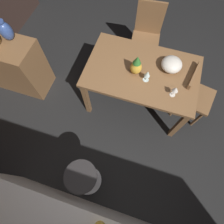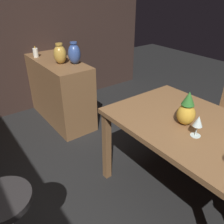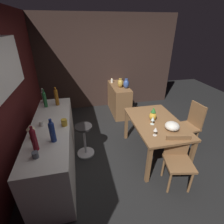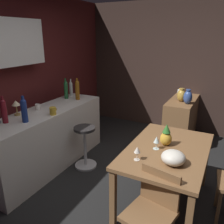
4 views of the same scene
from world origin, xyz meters
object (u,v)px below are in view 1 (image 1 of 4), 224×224
(wine_glass_right, at_px, (147,74))
(wine_glass_left, at_px, (176,90))
(pineapple_centerpiece, at_px, (136,66))
(fruit_bowl, at_px, (172,64))
(chair_near_window, at_px, (193,94))
(chair_by_doorway, at_px, (146,35))
(bar_stool, at_px, (85,178))
(dining_table, at_px, (141,75))
(sideboard_cabinet, at_px, (6,63))
(vase_ceramic_blue, at_px, (6,31))

(wine_glass_right, bearing_deg, wine_glass_left, 162.68)
(wine_glass_left, relative_size, pineapple_centerpiece, 0.57)
(wine_glass_left, xyz_separation_m, fruit_bowl, (0.09, -0.34, -0.04))
(pineapple_centerpiece, bearing_deg, chair_near_window, -171.95)
(wine_glass_left, bearing_deg, wine_glass_right, -17.32)
(wine_glass_right, bearing_deg, chair_by_doorway, -79.69)
(chair_near_window, height_order, bar_stool, chair_near_window)
(dining_table, height_order, fruit_bowl, fruit_bowl)
(chair_by_doorway, height_order, wine_glass_right, chair_by_doorway)
(chair_near_window, relative_size, pineapple_centerpiece, 3.18)
(bar_stool, height_order, fruit_bowl, fruit_bowl)
(sideboard_cabinet, xyz_separation_m, chair_near_window, (-2.58, -0.28, 0.05))
(chair_by_doorway, xyz_separation_m, wine_glass_left, (-0.49, 1.03, 0.34))
(wine_glass_right, height_order, fruit_bowl, wine_glass_right)
(dining_table, relative_size, vase_ceramic_blue, 5.22)
(pineapple_centerpiece, xyz_separation_m, fruit_bowl, (-0.37, -0.17, -0.04))
(sideboard_cabinet, height_order, wine_glass_right, wine_glass_right)
(sideboard_cabinet, distance_m, vase_ceramic_blue, 0.60)
(chair_by_doorway, distance_m, vase_ceramic_blue, 1.83)
(pineapple_centerpiece, bearing_deg, wine_glass_right, 154.04)
(wine_glass_right, bearing_deg, pineapple_centerpiece, -25.96)
(fruit_bowl, height_order, vase_ceramic_blue, vase_ceramic_blue)
(dining_table, bearing_deg, chair_by_doorway, -82.53)
(dining_table, xyz_separation_m, chair_near_window, (-0.69, -0.06, -0.19))
(dining_table, height_order, bar_stool, dining_table)
(fruit_bowl, bearing_deg, pineapple_centerpiece, 25.00)
(sideboard_cabinet, relative_size, wine_glass_left, 7.48)
(sideboard_cabinet, distance_m, chair_near_window, 2.59)
(chair_by_doorway, bearing_deg, wine_glass_left, 115.63)
(wine_glass_right, xyz_separation_m, pineapple_centerpiece, (0.14, -0.07, 0.00))
(wine_glass_right, bearing_deg, vase_ceramic_blue, -0.64)
(sideboard_cabinet, bearing_deg, pineapple_centerpiece, -174.67)
(wine_glass_left, height_order, wine_glass_right, wine_glass_right)
(wine_glass_right, distance_m, pineapple_centerpiece, 0.16)
(wine_glass_left, bearing_deg, dining_table, -29.10)
(chair_near_window, height_order, wine_glass_right, wine_glass_right)
(sideboard_cabinet, xyz_separation_m, pineapple_centerpiece, (-1.81, -0.17, 0.44))
(vase_ceramic_blue, bearing_deg, dining_table, -176.66)
(bar_stool, distance_m, wine_glass_right, 1.33)
(wine_glass_left, relative_size, wine_glass_right, 0.97)
(pineapple_centerpiece, distance_m, vase_ceramic_blue, 1.56)
(sideboard_cabinet, distance_m, fruit_bowl, 2.25)
(pineapple_centerpiece, height_order, fruit_bowl, pineapple_centerpiece)
(chair_near_window, distance_m, wine_glass_right, 0.76)
(wine_glass_left, distance_m, fruit_bowl, 0.36)
(bar_stool, height_order, wine_glass_right, wine_glass_right)
(wine_glass_left, distance_m, wine_glass_right, 0.34)
(pineapple_centerpiece, relative_size, vase_ceramic_blue, 1.02)
(vase_ceramic_blue, bearing_deg, bar_stool, 138.38)
(dining_table, xyz_separation_m, fruit_bowl, (-0.30, -0.13, 0.16))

